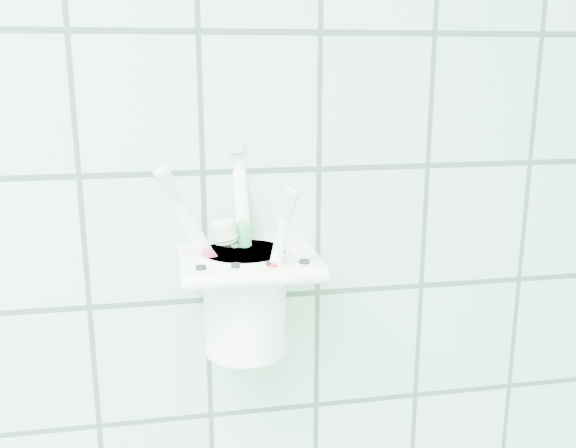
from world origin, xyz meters
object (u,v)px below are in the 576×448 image
Objects in this scene: toothbrush_orange at (256,262)px; toothbrush_pink at (252,241)px; toothpaste_tube at (244,268)px; cup at (245,297)px; toothbrush_blue at (250,242)px; holder_bracket at (249,264)px.

toothbrush_pink is at bearing 112.99° from toothbrush_orange.
toothbrush_orange reaches higher than toothpaste_tube.
toothbrush_pink is (0.01, 0.01, 0.06)m from cup.
cup is 0.49× the size of toothbrush_blue.
holder_bracket is at bearing -100.38° from toothpaste_tube.
cup is (-0.00, 0.00, -0.04)m from holder_bracket.
toothpaste_tube is at bearing 85.11° from cup.
toothbrush_pink reaches higher than cup.
toothbrush_blue is (-0.01, -0.03, 0.01)m from toothbrush_pink.
toothbrush_orange reaches higher than cup.
cup is at bearing -109.39° from toothpaste_tube.
toothpaste_tube reaches higher than cup.
toothbrush_pink is (0.01, 0.01, 0.02)m from holder_bracket.
toothbrush_orange is 1.36× the size of toothpaste_tube.
holder_bracket is at bearing 100.34° from toothbrush_blue.
toothbrush_blue is 0.06m from toothpaste_tube.
toothbrush_blue reaches higher than toothbrush_orange.
toothbrush_orange is (0.01, 0.00, -0.02)m from toothbrush_blue.
cup is 0.07m from toothbrush_blue.
holder_bracket is 0.01m from toothbrush_orange.
holder_bracket is 0.75× the size of toothbrush_orange.
toothbrush_pink is 0.92× the size of toothbrush_blue.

